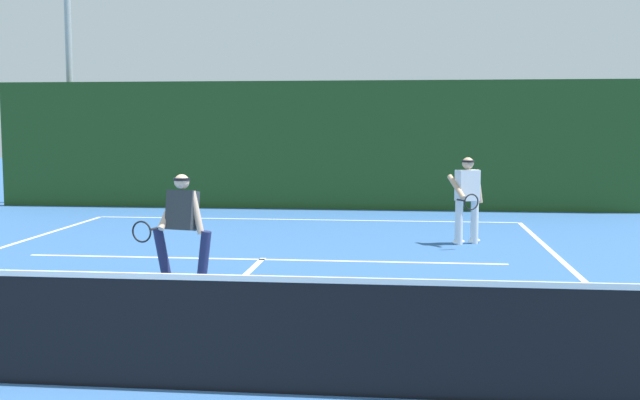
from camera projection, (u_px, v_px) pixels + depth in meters
name	position (u px, v px, depth m)	size (l,w,h in m)	color
ground_plane	(127.00, 388.00, 6.67)	(80.00, 80.00, 0.00)	#325E99
court_line_baseline_far	(304.00, 220.00, 18.07)	(9.77, 0.10, 0.01)	white
court_line_service	(262.00, 259.00, 12.85)	(7.96, 0.10, 0.01)	white
court_line_centre	(217.00, 302.00, 9.83)	(0.10, 6.40, 0.01)	white
tennis_net	(125.00, 329.00, 6.61)	(10.71, 0.09, 1.09)	#1E4723
player_near	(182.00, 225.00, 10.74)	(1.00, 0.85, 1.55)	#1E234C
player_far	(467.00, 197.00, 14.40)	(0.69, 0.93, 1.61)	silver
tennis_ball	(290.00, 319.00, 8.86)	(0.07, 0.07, 0.07)	#D1E033
tennis_ball_extra	(347.00, 281.00, 11.00)	(0.07, 0.07, 0.07)	#D1E033
back_fence_windscreen	(315.00, 145.00, 20.13)	(16.96, 0.12, 3.30)	#20441B
light_pole	(68.00, 42.00, 21.51)	(0.55, 0.44, 7.21)	#9EA39E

